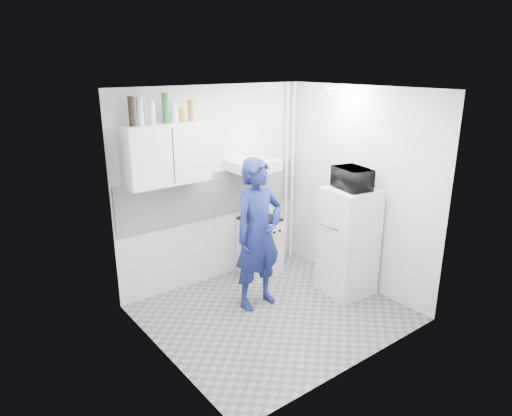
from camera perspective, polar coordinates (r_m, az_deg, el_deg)
floor at (r=5.60m, az=2.21°, el=-12.96°), size 2.80×2.80×0.00m
ceiling at (r=4.82m, az=2.59°, el=14.64°), size 2.80×2.80×0.00m
wall_back at (r=6.04m, az=-5.21°, el=2.70°), size 2.80×0.00×2.80m
wall_left at (r=4.35m, az=-11.98°, el=-3.66°), size 0.00×2.60×2.60m
wall_right at (r=6.02m, az=12.71°, el=2.29°), size 0.00×2.60×2.60m
person at (r=5.40m, az=0.28°, el=-3.31°), size 0.68×0.46×1.84m
stove at (r=6.44m, az=0.48°, el=-4.78°), size 0.49×0.49×0.78m
fridge at (r=5.91m, az=11.46°, el=-4.15°), size 0.62×0.62×1.39m
stove_top at (r=6.30m, az=0.48°, el=-1.38°), size 0.47×0.47×0.03m
saucepan at (r=6.20m, az=0.03°, el=-1.06°), size 0.18×0.18×0.10m
microwave at (r=5.66m, az=11.97°, el=3.63°), size 0.54×0.42×0.26m
bottle_a at (r=5.18m, az=-15.27°, el=11.59°), size 0.07×0.07×0.32m
bottle_b at (r=5.22m, az=-14.31°, el=11.65°), size 0.08×0.08×0.31m
bottle_c at (r=5.28m, az=-12.85°, el=11.61°), size 0.06×0.06×0.27m
bottle_d at (r=5.35m, az=-11.26°, el=12.13°), size 0.08×0.08×0.33m
canister_a at (r=5.40m, az=-10.16°, el=11.68°), size 0.09×0.09×0.23m
canister_b at (r=5.44m, az=-9.37°, el=11.40°), size 0.08×0.08×0.16m
bottle_e at (r=5.50m, az=-8.19°, el=11.99°), size 0.06×0.06×0.25m
upper_cabinet at (r=5.41m, az=-11.14°, el=6.66°), size 1.00×0.35×0.70m
range_hood at (r=6.02m, az=-0.37°, el=5.38°), size 0.60×0.50×0.14m
backsplash at (r=6.05m, az=-5.11°, el=1.76°), size 2.74×0.03×0.60m
pipe_a at (r=6.74m, az=4.56°, el=4.31°), size 0.05×0.05×2.60m
pipe_b at (r=6.66m, az=3.79°, el=4.17°), size 0.04×0.04×2.60m
ceiling_spot_fixture at (r=5.66m, az=9.30°, el=14.59°), size 0.10×0.10×0.02m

